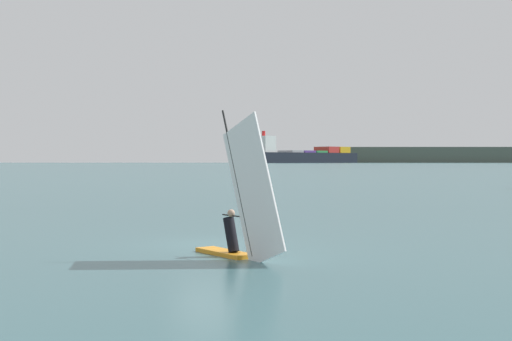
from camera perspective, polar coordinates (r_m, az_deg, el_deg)
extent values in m
plane|color=#386066|center=(22.68, -3.64, -6.18)|extent=(4000.00, 4000.00, 0.00)
cube|color=orange|center=(20.20, -2.64, -6.87)|extent=(2.19, 1.92, 0.12)
cylinder|color=black|center=(19.46, -1.57, -0.90)|extent=(1.29, 1.04, 4.14)
cube|color=white|center=(18.83, -0.27, -1.60)|extent=(2.37, 1.88, 4.29)
cylinder|color=black|center=(19.45, -1.44, -3.86)|extent=(1.36, 1.08, 0.04)
cylinder|color=black|center=(19.84, -2.09, -5.37)|extent=(0.67, 0.63, 1.06)
sphere|color=tan|center=(19.78, -2.09, -3.57)|extent=(0.22, 0.22, 0.22)
cube|color=black|center=(834.03, 3.90, 1.06)|extent=(118.00, 147.61, 12.44)
cube|color=silver|center=(795.11, 0.64, 2.21)|extent=(30.92, 28.39, 18.94)
cylinder|color=red|center=(795.51, 0.64, 3.10)|extent=(4.00, 4.00, 6.00)
cube|color=#99999E|center=(821.53, 2.91, 1.59)|extent=(32.83, 30.58, 2.60)
cube|color=#59388C|center=(834.60, 3.94, 1.58)|extent=(32.83, 30.58, 2.60)
cube|color=#2D8C47|center=(847.93, 4.94, 1.57)|extent=(32.83, 30.58, 2.60)
cube|color=red|center=(861.55, 5.90, 1.73)|extent=(32.83, 30.58, 7.80)
cube|color=gold|center=(875.36, 6.84, 1.71)|extent=(32.83, 30.58, 7.80)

